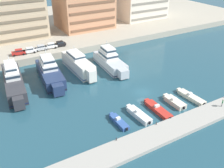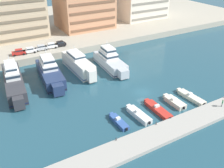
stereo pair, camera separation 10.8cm
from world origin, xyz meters
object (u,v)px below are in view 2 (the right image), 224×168
object	(u,v)px
motorboat_blue_far_left	(119,121)
car_red_far_left	(19,52)
car_black_center	(60,44)
yacht_charcoal_far_left	(13,80)
pedestrian_mid_deck	(223,102)
motorboat_white_left	(138,114)
yacht_silver_center_left	(110,61)
car_white_left	(30,50)
motorboat_red_mid_left	(158,109)
yacht_navy_left	(50,72)
car_white_center_left	(51,45)
yacht_ivory_mid_left	(78,64)
motorboat_cream_center_left	(174,102)
motorboat_cream_center	(191,97)
car_silver_mid_left	(41,48)

from	to	relation	value
motorboat_blue_far_left	car_red_far_left	bearing A→B (deg)	104.08
car_red_far_left	car_black_center	world-z (taller)	same
yacht_charcoal_far_left	pedestrian_mid_deck	world-z (taller)	yacht_charcoal_far_left
motorboat_white_left	pedestrian_mid_deck	world-z (taller)	pedestrian_mid_deck
yacht_silver_center_left	car_white_left	bearing A→B (deg)	137.28
motorboat_red_mid_left	motorboat_blue_far_left	bearing A→B (deg)	176.77
yacht_navy_left	car_black_center	distance (m)	19.72
motorboat_blue_far_left	car_white_center_left	xyz separation A→B (m)	(-0.17, 43.02, 2.83)
motorboat_white_left	motorboat_blue_far_left	bearing A→B (deg)	177.71
car_white_left	yacht_navy_left	bearing A→B (deg)	-85.97
motorboat_white_left	car_white_left	world-z (taller)	car_white_left
car_white_center_left	car_black_center	distance (m)	3.15
motorboat_red_mid_left	pedestrian_mid_deck	bearing A→B (deg)	-27.22
yacht_ivory_mid_left	motorboat_white_left	size ratio (longest dim) A/B	2.35
yacht_charcoal_far_left	car_white_left	xyz separation A→B (m)	(8.29, 16.57, 0.99)
motorboat_cream_center_left	car_white_left	world-z (taller)	car_white_left
car_white_left	yacht_ivory_mid_left	bearing A→B (deg)	-56.89
yacht_ivory_mid_left	motorboat_cream_center_left	xyz separation A→B (m)	(12.17, -27.24, -1.63)
motorboat_white_left	motorboat_cream_center	xyz separation A→B (m)	(15.09, -0.28, -0.10)
yacht_silver_center_left	yacht_navy_left	bearing A→B (deg)	176.43
car_black_center	yacht_navy_left	bearing A→B (deg)	-117.58
yacht_silver_center_left	car_white_center_left	size ratio (longest dim) A/B	4.25
yacht_navy_left	motorboat_red_mid_left	world-z (taller)	yacht_navy_left
yacht_charcoal_far_left	car_silver_mid_left	world-z (taller)	yacht_charcoal_far_left
yacht_navy_left	car_white_center_left	xyz separation A→B (m)	(5.97, 17.28, 1.04)
yacht_ivory_mid_left	motorboat_white_left	world-z (taller)	yacht_ivory_mid_left
yacht_navy_left	motorboat_blue_far_left	distance (m)	26.52
yacht_charcoal_far_left	yacht_silver_center_left	world-z (taller)	yacht_charcoal_far_left
motorboat_cream_center_left	pedestrian_mid_deck	xyz separation A→B (m)	(7.66, -6.85, 1.25)
yacht_navy_left	car_white_left	size ratio (longest dim) A/B	4.67
yacht_ivory_mid_left	yacht_silver_center_left	distance (m)	9.48
yacht_ivory_mid_left	car_silver_mid_left	bearing A→B (deg)	111.92
car_silver_mid_left	car_black_center	size ratio (longest dim) A/B	1.00
motorboat_red_mid_left	motorboat_cream_center	bearing A→B (deg)	0.45
motorboat_blue_far_left	motorboat_cream_center_left	xyz separation A→B (m)	(14.88, -0.27, 0.14)
motorboat_cream_center_left	pedestrian_mid_deck	size ratio (longest dim) A/B	3.74
yacht_ivory_mid_left	motorboat_blue_far_left	world-z (taller)	yacht_ivory_mid_left
motorboat_cream_center_left	motorboat_blue_far_left	bearing A→B (deg)	178.97
car_black_center	car_silver_mid_left	bearing A→B (deg)	-176.40
pedestrian_mid_deck	motorboat_red_mid_left	bearing A→B (deg)	152.78
motorboat_cream_center_left	car_black_center	bearing A→B (deg)	105.32
yacht_navy_left	motorboat_cream_center	bearing A→B (deg)	-45.17
yacht_ivory_mid_left	motorboat_blue_far_left	xyz separation A→B (m)	(-2.71, -26.98, -1.77)
motorboat_white_left	motorboat_red_mid_left	distance (m)	4.96
motorboat_cream_center	car_red_far_left	size ratio (longest dim) A/B	1.99
car_white_left	yacht_silver_center_left	bearing A→B (deg)	-42.72
yacht_charcoal_far_left	yacht_silver_center_left	size ratio (longest dim) A/B	1.24
yacht_charcoal_far_left	car_silver_mid_left	xyz separation A→B (m)	(11.95, 17.01, 0.99)
car_silver_mid_left	car_black_center	xyz separation A→B (m)	(6.63, 0.42, 0.00)
yacht_charcoal_far_left	car_white_center_left	distance (m)	23.16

